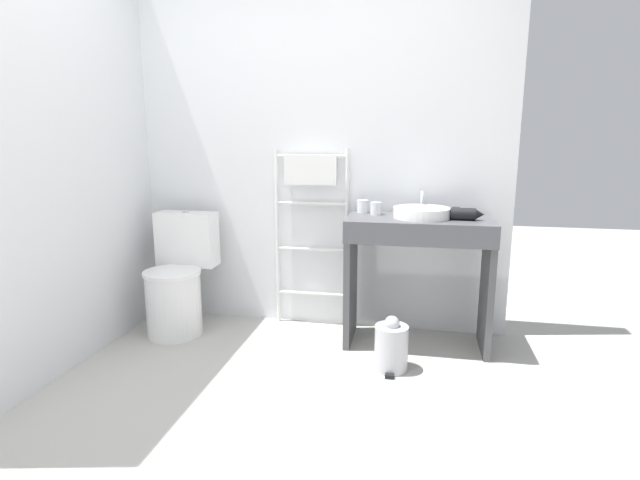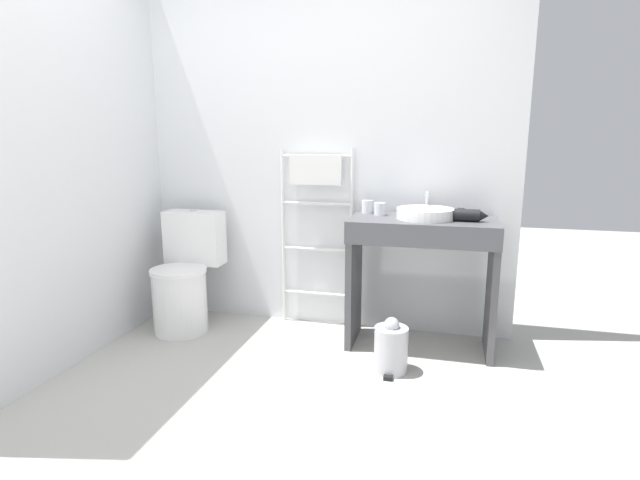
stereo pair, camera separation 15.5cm
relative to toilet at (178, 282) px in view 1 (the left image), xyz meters
The scene contains 12 objects.
ground_plane 1.53m from the toilet, 54.59° to the right, with size 12.00×12.00×0.00m, color #B2AFA8.
wall_back 1.32m from the toilet, 24.65° to the left, with size 2.67×0.12×2.51m, color silver.
wall_side 1.09m from the toilet, 133.03° to the right, with size 0.12×2.29×2.51m, color silver.
toilet is the anchor object (origin of this frame).
towel_radiator 1.07m from the toilet, 18.43° to the left, with size 0.52×0.06×1.25m.
vanity_counter 1.62m from the toilet, ahead, with size 0.89×0.46×0.83m.
sink_basin 1.70m from the toilet, ahead, with size 0.35×0.35×0.06m.
faucet 1.73m from the toilet, ahead, with size 0.02×0.10×0.14m.
cup_near_wall 1.36m from the toilet, 10.06° to the left, with size 0.07×0.07×0.08m.
cup_near_edge 1.43m from the toilet, ahead, with size 0.07×0.07×0.08m.
hair_dryer 1.94m from the toilet, ahead, with size 0.20×0.16×0.07m.
trash_bin 1.52m from the toilet, 12.21° to the right, with size 0.19×0.23×0.33m.
Camera 1 is at (0.72, -1.81, 1.33)m, focal length 28.00 mm.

